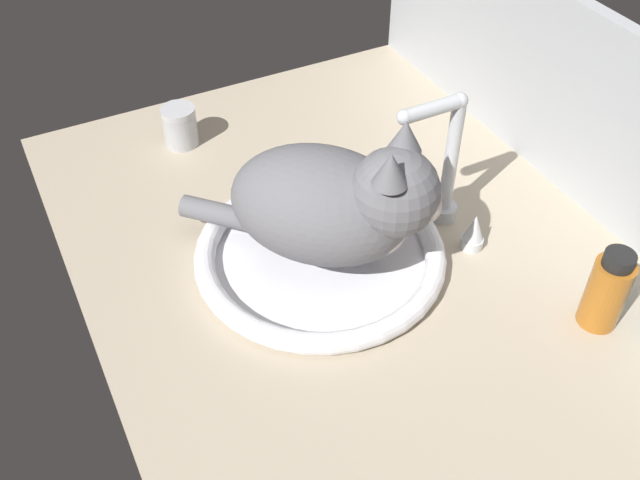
{
  "coord_description": "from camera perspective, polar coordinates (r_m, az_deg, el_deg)",
  "views": [
    {
      "loc": [
        62.47,
        -37.34,
        75.14
      ],
      "look_at": [
        -2.22,
        -4.32,
        7.0
      ],
      "focal_mm": 40.71,
      "sensor_mm": 36.0,
      "label": 1
    }
  ],
  "objects": [
    {
      "name": "backsplash_wall",
      "position": [
        1.14,
        19.94,
        9.12
      ],
      "size": [
        103.23,
        2.4,
        31.47
      ],
      "primitive_type": "cube",
      "color": "#B2B7BC",
      "rests_on": "ground"
    },
    {
      "name": "amber_bottle",
      "position": [
        0.98,
        21.63,
        -3.72
      ],
      "size": [
        5.11,
        5.11,
        11.89
      ],
      "color": "#B2661E",
      "rests_on": "countertop"
    },
    {
      "name": "cat",
      "position": [
        0.94,
        1.34,
        2.95
      ],
      "size": [
        30.74,
        30.3,
        20.42
      ],
      "color": "slate",
      "rests_on": "sink_basin"
    },
    {
      "name": "sink_basin",
      "position": [
        1.01,
        0.0,
        -1.1
      ],
      "size": [
        35.21,
        35.21,
        2.97
      ],
      "color": "white",
      "rests_on": "countertop"
    },
    {
      "name": "metal_jar",
      "position": [
        1.24,
        -10.94,
        8.79
      ],
      "size": [
        5.71,
        5.71,
        6.87
      ],
      "color": "#B2B5BA",
      "rests_on": "countertop"
    },
    {
      "name": "faucet",
      "position": [
        1.05,
        9.73,
        5.17
      ],
      "size": [
        17.86,
        11.69,
        21.44
      ],
      "color": "silver",
      "rests_on": "countertop"
    },
    {
      "name": "countertop",
      "position": [
        1.04,
        2.69,
        -2.23
      ],
      "size": [
        103.23,
        73.15,
        3.0
      ],
      "primitive_type": "cube",
      "color": "#B7A88E",
      "rests_on": "ground"
    }
  ]
}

